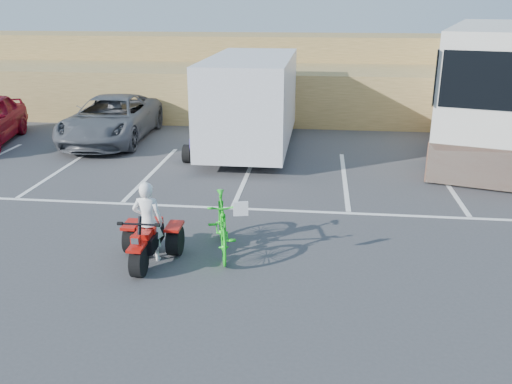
# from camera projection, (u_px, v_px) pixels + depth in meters

# --- Properties ---
(ground) EXTENTS (100.00, 100.00, 0.00)m
(ground) POSITION_uv_depth(u_px,v_px,m) (213.00, 253.00, 10.45)
(ground) COLOR #3C3C3F
(ground) RESTS_ON ground
(parking_stripes) EXTENTS (28.00, 5.16, 0.01)m
(parking_stripes) POSITION_uv_depth(u_px,v_px,m) (275.00, 187.00, 14.16)
(parking_stripes) COLOR white
(parking_stripes) RESTS_ON ground
(grass_embankment) EXTENTS (40.00, 8.50, 3.10)m
(grass_embankment) POSITION_uv_depth(u_px,v_px,m) (277.00, 76.00, 24.48)
(grass_embankment) COLOR olive
(grass_embankment) RESTS_ON ground
(red_trike_atv) EXTENTS (1.13, 1.50, 0.96)m
(red_trike_atv) POSITION_uv_depth(u_px,v_px,m) (148.00, 263.00, 10.06)
(red_trike_atv) COLOR #B2100A
(red_trike_atv) RESTS_ON ground
(rider) EXTENTS (0.56, 0.37, 1.53)m
(rider) POSITION_uv_depth(u_px,v_px,m) (148.00, 221.00, 9.95)
(rider) COLOR white
(rider) RESTS_ON ground
(green_dirt_bike) EXTENTS (0.97, 2.00, 1.16)m
(green_dirt_bike) POSITION_uv_depth(u_px,v_px,m) (222.00, 224.00, 10.30)
(green_dirt_bike) COLOR #14BF19
(green_dirt_bike) RESTS_ON ground
(grey_pickup) EXTENTS (2.76, 5.55, 1.51)m
(grey_pickup) POSITION_uv_depth(u_px,v_px,m) (111.00, 119.00, 18.71)
(grey_pickup) COLOR #4C4E54
(grey_pickup) RESTS_ON ground
(cargo_trailer) EXTENTS (2.57, 6.37, 2.97)m
(cargo_trailer) POSITION_uv_depth(u_px,v_px,m) (251.00, 100.00, 17.38)
(cargo_trailer) COLOR silver
(cargo_trailer) RESTS_ON ground
(rv_motorhome) EXTENTS (5.63, 11.03, 3.85)m
(rv_motorhome) POSITION_uv_depth(u_px,v_px,m) (491.00, 94.00, 18.00)
(rv_motorhome) COLOR silver
(rv_motorhome) RESTS_ON ground
(quad_atv_blue) EXTENTS (1.22, 1.61, 1.03)m
(quad_atv_blue) POSITION_uv_depth(u_px,v_px,m) (207.00, 158.00, 16.76)
(quad_atv_blue) COLOR navy
(quad_atv_blue) RESTS_ON ground
(quad_atv_green) EXTENTS (1.45, 1.68, 0.92)m
(quad_atv_green) POSITION_uv_depth(u_px,v_px,m) (260.00, 146.00, 18.16)
(quad_atv_green) COLOR #175814
(quad_atv_green) RESTS_ON ground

